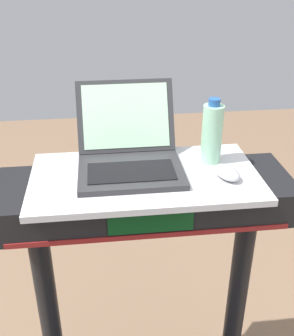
% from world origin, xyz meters
% --- Properties ---
extents(desk_board, '(0.68, 0.37, 0.02)m').
position_xyz_m(desk_board, '(0.00, 0.70, 1.06)').
color(desk_board, silver).
rests_on(desk_board, treadmill_base).
extents(laptop, '(0.31, 0.34, 0.23)m').
position_xyz_m(laptop, '(-0.04, 0.76, 1.12)').
color(laptop, '#2D2D30').
rests_on(laptop, desk_board).
extents(computer_mouse, '(0.09, 0.11, 0.03)m').
position_xyz_m(computer_mouse, '(0.24, 0.66, 1.09)').
color(computer_mouse, '#B2B2B7').
rests_on(computer_mouse, desk_board).
extents(water_bottle, '(0.06, 0.06, 0.21)m').
position_xyz_m(water_bottle, '(0.22, 0.77, 1.17)').
color(water_bottle, '#9EDBB2').
rests_on(water_bottle, desk_board).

